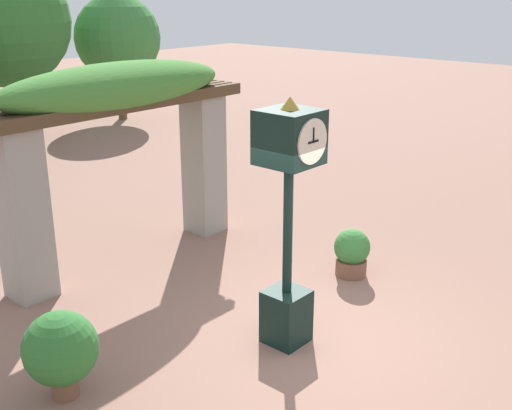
# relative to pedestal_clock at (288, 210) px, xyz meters

# --- Properties ---
(ground_plane) EXTENTS (60.00, 60.00, 0.00)m
(ground_plane) POSITION_rel_pedestal_clock_xyz_m (0.29, -0.26, -1.74)
(ground_plane) COLOR #8E6656
(pedestal_clock) EXTENTS (0.62, 0.67, 3.06)m
(pedestal_clock) POSITION_rel_pedestal_clock_xyz_m (0.00, 0.00, 0.00)
(pedestal_clock) COLOR black
(pedestal_clock) RESTS_ON ground
(pergola) EXTENTS (4.63, 1.17, 3.14)m
(pergola) POSITION_rel_pedestal_clock_xyz_m (0.29, 3.50, 0.56)
(pergola) COLOR gray
(pergola) RESTS_ON ground
(potted_plant_near_left) EXTENTS (0.55, 0.55, 0.74)m
(potted_plant_near_left) POSITION_rel_pedestal_clock_xyz_m (2.15, 0.46, -1.36)
(potted_plant_near_left) COLOR brown
(potted_plant_near_left) RESTS_ON ground
(potted_plant_near_right) EXTENTS (0.81, 0.81, 0.99)m
(potted_plant_near_right) POSITION_rel_pedestal_clock_xyz_m (-2.47, 1.08, -1.17)
(potted_plant_near_right) COLOR brown
(potted_plant_near_right) RESTS_ON ground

